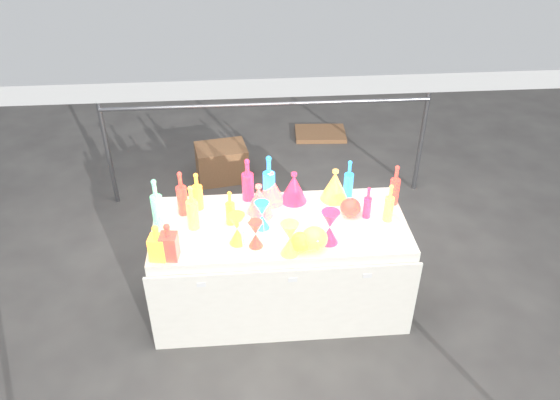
{
  "coord_description": "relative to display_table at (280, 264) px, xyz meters",
  "views": [
    {
      "loc": [
        -0.25,
        -3.09,
        3.06
      ],
      "look_at": [
        0.0,
        0.0,
        0.95
      ],
      "focal_mm": 35.0,
      "sensor_mm": 36.0,
      "label": 1
    }
  ],
  "objects": [
    {
      "name": "hourglass_1",
      "position": [
        0.31,
        -0.23,
        0.5
      ],
      "size": [
        0.14,
        0.14,
        0.25
      ],
      "primitive_type": null,
      "rotation": [
        0.0,
        0.0,
        -0.1
      ],
      "color": "#1A2E9C",
      "rests_on": "display_table"
    },
    {
      "name": "ground",
      "position": [
        -0.0,
        0.01,
        -0.37
      ],
      "size": [
        80.0,
        80.0,
        0.0
      ],
      "primitive_type": "plane",
      "color": "slate",
      "rests_on": "ground"
    },
    {
      "name": "bottle_5",
      "position": [
        -0.85,
        0.06,
        0.56
      ],
      "size": [
        0.1,
        0.1,
        0.38
      ],
      "primitive_type": null,
      "rotation": [
        0.0,
        0.0,
        0.24
      ],
      "color": "#D82B8F",
      "rests_on": "display_table"
    },
    {
      "name": "bottle_7",
      "position": [
        -0.06,
        0.29,
        0.57
      ],
      "size": [
        0.11,
        0.11,
        0.39
      ],
      "primitive_type": null,
      "rotation": [
        0.0,
        0.0,
        -0.28
      ],
      "color": "green",
      "rests_on": "display_table"
    },
    {
      "name": "bottle_6",
      "position": [
        -0.35,
        0.04,
        0.51
      ],
      "size": [
        0.07,
        0.07,
        0.26
      ],
      "primitive_type": null,
      "rotation": [
        0.0,
        0.0,
        0.09
      ],
      "color": "red",
      "rests_on": "display_table"
    },
    {
      "name": "globe_2",
      "position": [
        0.51,
        0.07,
        0.44
      ],
      "size": [
        0.15,
        0.15,
        0.12
      ],
      "primitive_type": null,
      "rotation": [
        0.0,
        0.0,
        0.01
      ],
      "color": "orange",
      "rests_on": "display_table"
    },
    {
      "name": "bottle_10",
      "position": [
        0.63,
        0.04,
        0.5
      ],
      "size": [
        0.07,
        0.07,
        0.25
      ],
      "primitive_type": null,
      "rotation": [
        0.0,
        0.0,
        -0.33
      ],
      "color": "#1A2E9C",
      "rests_on": "display_table"
    },
    {
      "name": "bottle_3",
      "position": [
        -0.21,
        0.34,
        0.55
      ],
      "size": [
        0.12,
        0.12,
        0.34
      ],
      "primitive_type": null,
      "rotation": [
        0.0,
        0.0,
        0.41
      ],
      "color": "#1A2E9C",
      "rests_on": "display_table"
    },
    {
      "name": "bottle_9",
      "position": [
        0.86,
        0.19,
        0.54
      ],
      "size": [
        0.09,
        0.09,
        0.32
      ],
      "primitive_type": null,
      "rotation": [
        0.0,
        0.0,
        0.34
      ],
      "color": "orange",
      "rests_on": "display_table"
    },
    {
      "name": "lampshade_1",
      "position": [
        -0.05,
        0.29,
        0.5
      ],
      "size": [
        0.24,
        0.24,
        0.25
      ],
      "primitive_type": null,
      "rotation": [
        0.0,
        0.0,
        0.17
      ],
      "color": "yellow",
      "rests_on": "display_table"
    },
    {
      "name": "bottle_2",
      "position": [
        -0.69,
        0.19,
        0.55
      ],
      "size": [
        0.09,
        0.09,
        0.35
      ],
      "primitive_type": null,
      "rotation": [
        0.0,
        0.0,
        0.18
      ],
      "color": "orange",
      "rests_on": "display_table"
    },
    {
      "name": "hourglass_5",
      "position": [
        -0.13,
        -0.03,
        0.48
      ],
      "size": [
        0.12,
        0.12,
        0.21
      ],
      "primitive_type": null,
      "rotation": [
        0.0,
        0.0,
        -0.09
      ],
      "color": "green",
      "rests_on": "display_table"
    },
    {
      "name": "hourglass_2",
      "position": [
        0.04,
        -0.33,
        0.5
      ],
      "size": [
        0.15,
        0.15,
        0.24
      ],
      "primitive_type": null,
      "rotation": [
        0.0,
        0.0,
        0.33
      ],
      "color": "#137B69",
      "rests_on": "display_table"
    },
    {
      "name": "hourglass_4",
      "position": [
        -0.3,
        -0.18,
        0.49
      ],
      "size": [
        0.13,
        0.13,
        0.23
      ],
      "primitive_type": null,
      "rotation": [
        0.0,
        0.0,
        -0.11
      ],
      "color": "red",
      "rests_on": "display_table"
    },
    {
      "name": "globe_1",
      "position": [
        0.2,
        -0.28,
        0.45
      ],
      "size": [
        0.2,
        0.2,
        0.14
      ],
      "primitive_type": null,
      "rotation": [
        0.0,
        0.0,
        0.13
      ],
      "color": "#137B69",
      "rests_on": "display_table"
    },
    {
      "name": "decanter_0",
      "position": [
        -0.81,
        -0.3,
        0.51
      ],
      "size": [
        0.12,
        0.12,
        0.26
      ],
      "primitive_type": null,
      "rotation": [
        0.0,
        0.0,
        -0.16
      ],
      "color": "red",
      "rests_on": "display_table"
    },
    {
      "name": "bottle_4",
      "position": [
        -0.6,
        0.01,
        0.55
      ],
      "size": [
        0.09,
        0.09,
        0.34
      ],
      "primitive_type": null,
      "rotation": [
        0.0,
        0.0,
        0.11
      ],
      "color": "#137B69",
      "rests_on": "display_table"
    },
    {
      "name": "bottle_11",
      "position": [
        0.77,
        -0.01,
        0.52
      ],
      "size": [
        0.07,
        0.07,
        0.3
      ],
      "primitive_type": null,
      "rotation": [
        0.0,
        0.0,
        0.02
      ],
      "color": "#137B69",
      "rests_on": "display_table"
    },
    {
      "name": "bottle_8",
      "position": [
        0.54,
        0.3,
        0.53
      ],
      "size": [
        0.07,
        0.07,
        0.32
      ],
      "primitive_type": null,
      "rotation": [
        0.0,
        0.0,
        0.04
      ],
      "color": "green",
      "rests_on": "display_table"
    },
    {
      "name": "lampshade_2",
      "position": [
        0.12,
        0.29,
        0.5
      ],
      "size": [
        0.22,
        0.22,
        0.24
      ],
      "primitive_type": null,
      "rotation": [
        0.0,
        0.0,
        -0.1
      ],
      "color": "#1A2E9C",
      "rests_on": "display_table"
    },
    {
      "name": "display_table",
      "position": [
        0.0,
        0.0,
        0.0
      ],
      "size": [
        1.84,
        0.83,
        0.75
      ],
      "color": "white",
      "rests_on": "ground"
    },
    {
      "name": "decanter_1",
      "position": [
        -0.74,
        -0.3,
        0.51
      ],
      "size": [
        0.12,
        0.12,
        0.27
      ],
      "primitive_type": null,
      "rotation": [
        0.0,
        0.0,
        -0.13
      ],
      "color": "orange",
      "rests_on": "display_table"
    },
    {
      "name": "hourglass_3",
      "position": [
        -0.26,
        -0.18,
        0.47
      ],
      "size": [
        0.11,
        0.11,
        0.2
      ],
      "primitive_type": null,
      "rotation": [
        0.0,
        0.0,
        -0.13
      ],
      "color": "#D82B8F",
      "rests_on": "display_table"
    },
    {
      "name": "hourglass_0",
      "position": [
        -0.18,
        -0.23,
        0.47
      ],
      "size": [
        0.1,
        0.1,
        0.2
      ],
      "primitive_type": null,
      "rotation": [
        0.0,
        0.0,
        -0.03
      ],
      "color": "orange",
      "rests_on": "display_table"
    },
    {
      "name": "cardboard_box_flat",
      "position": [
        0.7,
        2.74,
        -0.35
      ],
      "size": [
        0.62,
        0.46,
        0.05
      ],
      "primitive_type": "cube",
      "rotation": [
        0.0,
        0.0,
        -0.06
      ],
      "color": "#9E6D47",
      "rests_on": "ground"
    },
    {
      "name": "lampshade_3",
      "position": [
        0.43,
        0.29,
        0.5
      ],
      "size": [
        0.21,
        0.21,
        0.25
      ],
      "primitive_type": null,
      "rotation": [
        0.0,
        0.0,
        -0.01
      ],
      "color": "#137B69",
      "rests_on": "display_table"
    },
    {
      "name": "cardboard_box_closed",
      "position": [
        -0.46,
        1.86,
        -0.19
      ],
      "size": [
        0.57,
        0.45,
        0.37
      ],
      "primitive_type": "cube",
      "rotation": [
        0.0,
        0.0,
        0.17
      ],
      "color": "#9E6D47",
      "rests_on": "ground"
    },
    {
      "name": "lampshade_0",
      "position": [
        -0.14,
        0.13,
        0.5
      ],
      "size": [
        0.27,
        0.27,
        0.25
      ],
      "primitive_type": null,
      "rotation": [
        0.0,
        0.0,
        0.32
      ],
      "color": "yellow",
      "rests_on": "display_table"
    },
    {
      "name": "globe_0",
      "position": [
        0.11,
        -0.3,
        0.44
      ],
      "size": [
        0.2,
        0.2,
        0.12
      ],
      "primitive_type": null,
      "rotation": [
        0.0,
        0.0,
        0.41
      ],
      "color": "red",
      "rests_on": "display_table"
    },
    {
      "name": "bottle_0",
      "position": [
        -0.58,
        0.24,
        0.53
      ],
      "size": [
        0.1,
        0.1,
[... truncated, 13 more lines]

